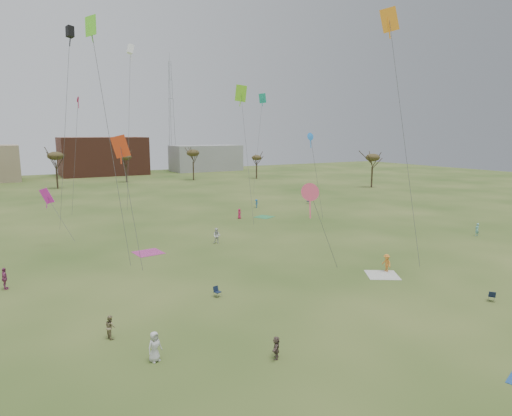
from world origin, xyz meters
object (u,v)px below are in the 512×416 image
flyer_near_left (155,347)px  camp_chair_right (308,202)px  radio_tower (171,116)px  camp_chair_left (217,294)px  camp_chair_center (492,298)px

flyer_near_left → camp_chair_right: size_ratio=2.11×
radio_tower → camp_chair_left: bearing=-107.6°
flyer_near_left → camp_chair_center: 26.58m
camp_chair_right → radio_tower: size_ratio=0.02×
camp_chair_left → camp_chair_center: bearing=-48.5°
flyer_near_left → camp_chair_center: bearing=-26.5°
camp_chair_center → camp_chair_left: bearing=21.0°
camp_chair_left → camp_chair_center: same height
camp_chair_left → flyer_near_left: bearing=-151.2°
camp_chair_right → camp_chair_left: bearing=-55.3°
camp_chair_left → radio_tower: (38.35, 121.19, 18.95)m
flyer_near_left → radio_tower: 137.89m
flyer_near_left → camp_chair_right: flyer_near_left is taller
camp_chair_left → camp_chair_center: size_ratio=1.00×
camp_chair_right → radio_tower: (2.91, 85.72, 18.95)m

